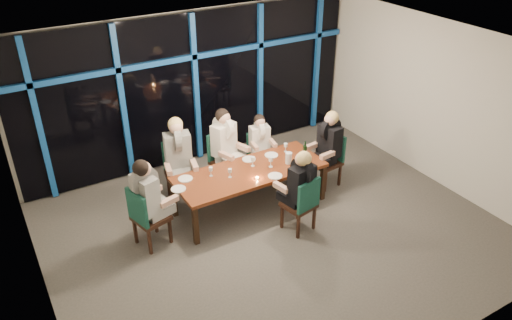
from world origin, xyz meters
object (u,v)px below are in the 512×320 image
(dining_table, at_px, (250,174))
(water_pitcher, at_px, (289,158))
(chair_far_mid, at_px, (222,156))
(chair_near_mid, at_px, (303,202))
(diner_near_mid, at_px, (300,179))
(chair_far_right, at_px, (259,152))
(diner_end_left, at_px, (147,190))
(wine_bottle, at_px, (305,151))
(diner_far_mid, at_px, (225,137))
(chair_far_left, at_px, (179,168))
(chair_end_right, at_px, (330,157))
(diner_far_left, at_px, (178,149))
(diner_far_right, at_px, (260,137))
(diner_end_right, at_px, (328,139))
(chair_end_left, at_px, (145,215))

(dining_table, relative_size, water_pitcher, 12.70)
(chair_far_mid, xyz_separation_m, chair_near_mid, (0.43, -1.97, -0.03))
(diner_near_mid, relative_size, water_pitcher, 4.77)
(chair_far_right, bearing_deg, diner_end_left, -148.99)
(water_pitcher, bearing_deg, wine_bottle, 8.33)
(diner_far_mid, xyz_separation_m, diner_end_left, (-1.81, -0.94, -0.01))
(diner_end_left, bearing_deg, chair_far_mid, -75.01)
(chair_far_mid, xyz_separation_m, diner_end_left, (-1.78, -1.03, 0.41))
(dining_table, distance_m, wine_bottle, 1.08)
(chair_far_left, relative_size, chair_end_right, 1.06)
(diner_far_left, relative_size, diner_far_right, 1.23)
(diner_far_left, bearing_deg, diner_end_left, -121.22)
(chair_far_left, xyz_separation_m, wine_bottle, (1.97, -1.04, 0.27))
(diner_far_mid, relative_size, diner_end_left, 1.01)
(chair_end_right, bearing_deg, diner_end_left, -96.79)
(chair_far_left, xyz_separation_m, diner_end_right, (2.51, -1.01, 0.37))
(dining_table, height_order, diner_far_mid, diner_far_mid)
(chair_far_right, distance_m, diner_far_mid, 0.88)
(diner_end_left, bearing_deg, chair_far_left, -56.73)
(dining_table, height_order, wine_bottle, wine_bottle)
(chair_far_left, distance_m, diner_end_left, 1.42)
(water_pitcher, bearing_deg, diner_end_right, 8.16)
(dining_table, height_order, chair_far_mid, chair_far_mid)
(chair_far_left, xyz_separation_m, diner_end_left, (-0.91, -1.02, 0.39))
(chair_near_mid, relative_size, diner_far_mid, 0.98)
(dining_table, xyz_separation_m, diner_far_left, (-0.94, 0.85, 0.35))
(diner_far_left, height_order, diner_near_mid, diner_far_left)
(chair_end_right, bearing_deg, chair_far_left, -118.10)
(chair_near_mid, relative_size, wine_bottle, 3.17)
(diner_near_mid, bearing_deg, chair_far_right, -111.22)
(chair_end_right, distance_m, diner_end_right, 0.41)
(diner_near_mid, bearing_deg, diner_end_right, -155.68)
(diner_far_mid, bearing_deg, chair_far_mid, 90.00)
(diner_end_right, bearing_deg, chair_far_right, -143.86)
(chair_far_left, height_order, chair_far_mid, chair_far_left)
(water_pitcher, bearing_deg, chair_far_mid, 129.04)
(dining_table, bearing_deg, chair_far_left, 134.32)
(diner_far_right, bearing_deg, diner_far_left, -171.22)
(diner_far_right, bearing_deg, chair_end_left, -150.51)
(chair_far_mid, bearing_deg, chair_near_mid, -96.56)
(chair_near_mid, distance_m, diner_far_left, 2.34)
(diner_far_mid, bearing_deg, diner_far_left, 162.07)
(diner_far_left, relative_size, water_pitcher, 5.15)
(diner_end_right, bearing_deg, diner_far_left, -117.04)
(diner_far_mid, height_order, diner_near_mid, diner_far_mid)
(chair_far_left, distance_m, chair_far_mid, 0.87)
(dining_table, xyz_separation_m, chair_far_mid, (-0.04, 0.95, -0.09))
(dining_table, relative_size, diner_end_right, 2.63)
(diner_end_right, bearing_deg, chair_end_right, 90.00)
(diner_end_right, relative_size, diner_near_mid, 1.01)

